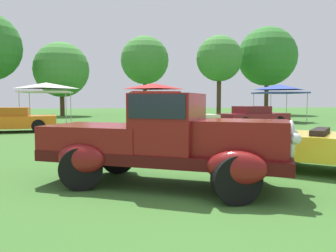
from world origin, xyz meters
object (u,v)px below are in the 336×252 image
feature_pickup_truck (165,139)px  show_car_burgundy (254,117)px  canopy_tent_right_field (280,88)px  show_car_orange (13,120)px  canopy_tent_center_field (154,88)px  canopy_tent_left_field (46,87)px  show_car_cream (176,118)px

feature_pickup_truck → show_car_burgundy: 14.74m
canopy_tent_right_field → feature_pickup_truck: bearing=-124.2°
show_car_orange → canopy_tent_center_field: 9.31m
show_car_orange → canopy_tent_right_field: 17.74m
canopy_tent_left_field → show_car_orange: bearing=-98.4°
feature_pickup_truck → show_car_burgundy: feature_pickup_truck is taller
show_car_burgundy → canopy_tent_left_field: size_ratio=1.48×
show_car_burgundy → canopy_tent_right_field: (3.77, 3.92, 1.82)m
canopy_tent_left_field → canopy_tent_center_field: bearing=-1.9°
feature_pickup_truck → canopy_tent_right_field: 20.13m
show_car_cream → canopy_tent_right_field: (8.67, 4.95, 1.82)m
show_car_orange → canopy_tent_right_field: (16.95, 4.90, 1.82)m
feature_pickup_truck → canopy_tent_right_field: (11.28, 16.60, 1.55)m
canopy_tent_center_field → canopy_tent_right_field: (9.22, 0.03, -0.00)m
canopy_tent_center_field → show_car_orange: bearing=-147.8°
show_car_cream → canopy_tent_left_field: canopy_tent_left_field is taller
feature_pickup_truck → canopy_tent_center_field: bearing=82.9°
canopy_tent_center_field → show_car_cream: bearing=-83.6°
canopy_tent_left_field → canopy_tent_right_field: 16.19m
show_car_orange → canopy_tent_right_field: bearing=16.1°
feature_pickup_truck → show_car_burgundy: bearing=59.3°
feature_pickup_truck → show_car_cream: 11.94m
show_car_cream → show_car_burgundy: size_ratio=0.97×
canopy_tent_right_field → show_car_cream: bearing=-150.3°
feature_pickup_truck → show_car_cream: bearing=77.4°
show_car_cream → canopy_tent_right_field: 10.15m
show_car_burgundy → canopy_tent_left_field: canopy_tent_left_field is taller
show_car_burgundy → canopy_tent_center_field: 6.95m
feature_pickup_truck → show_car_burgundy: size_ratio=1.04×
feature_pickup_truck → canopy_tent_right_field: size_ratio=1.53×
feature_pickup_truck → show_car_orange: (-5.67, 11.70, -0.27)m
canopy_tent_center_field → canopy_tent_left_field: bearing=178.1°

